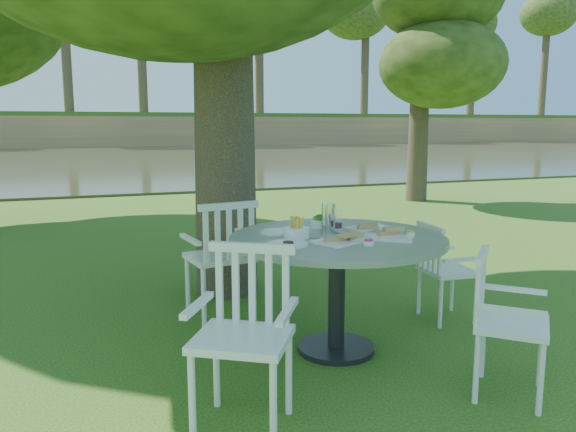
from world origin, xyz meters
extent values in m
plane|color=#20440E|center=(0.00, 0.00, 0.00)|extent=(140.00, 140.00, 0.00)
cylinder|color=black|center=(0.01, -0.79, 0.02)|extent=(0.56, 0.56, 0.04)
cylinder|color=black|center=(0.01, -0.79, 0.43)|extent=(0.12, 0.12, 0.78)
cylinder|color=gray|center=(0.01, -0.79, 0.84)|extent=(1.53, 1.53, 0.04)
cylinder|color=white|center=(1.32, -0.69, 0.20)|extent=(0.03, 0.03, 0.41)
cylinder|color=white|center=(1.36, -0.33, 0.20)|extent=(0.03, 0.03, 0.41)
cylinder|color=white|center=(1.00, -0.66, 0.20)|extent=(0.03, 0.03, 0.41)
cylinder|color=white|center=(1.03, -0.30, 0.20)|extent=(0.03, 0.03, 0.41)
cube|color=white|center=(1.18, -0.50, 0.42)|extent=(0.41, 0.45, 0.04)
cube|color=white|center=(1.00, -0.48, 0.61)|extent=(0.07, 0.42, 0.41)
cylinder|color=white|center=(-0.42, 0.48, 0.25)|extent=(0.04, 0.04, 0.50)
cylinder|color=white|center=(-0.86, 0.41, 0.25)|extent=(0.04, 0.04, 0.50)
cylinder|color=white|center=(-0.36, 0.08, 0.25)|extent=(0.04, 0.04, 0.50)
cylinder|color=white|center=(-0.80, 0.02, 0.25)|extent=(0.04, 0.04, 0.50)
cube|color=white|center=(-0.61, 0.25, 0.52)|extent=(0.58, 0.54, 0.04)
cube|color=white|center=(-0.57, 0.03, 0.76)|extent=(0.51, 0.12, 0.51)
cylinder|color=white|center=(-1.20, -1.62, 0.24)|extent=(0.04, 0.04, 0.48)
cylinder|color=white|center=(-0.84, -1.85, 0.24)|extent=(0.04, 0.04, 0.48)
cylinder|color=white|center=(-1.00, -1.29, 0.24)|extent=(0.04, 0.04, 0.48)
cylinder|color=white|center=(-0.63, -1.52, 0.24)|extent=(0.04, 0.04, 0.48)
cube|color=white|center=(-0.92, -1.57, 0.51)|extent=(0.66, 0.65, 0.04)
cube|color=white|center=(-0.80, -1.39, 0.73)|extent=(0.44, 0.30, 0.50)
cylinder|color=white|center=(0.70, -2.03, 0.22)|extent=(0.03, 0.03, 0.43)
cylinder|color=white|center=(0.97, -1.76, 0.22)|extent=(0.03, 0.03, 0.43)
cylinder|color=white|center=(0.45, -1.79, 0.22)|extent=(0.03, 0.03, 0.43)
cylinder|color=white|center=(0.72, -1.52, 0.22)|extent=(0.03, 0.03, 0.43)
cube|color=white|center=(0.71, -1.78, 0.45)|extent=(0.60, 0.60, 0.04)
cube|color=white|center=(0.57, -1.64, 0.66)|extent=(0.34, 0.34, 0.44)
cube|color=white|center=(-0.03, -0.97, 0.87)|extent=(0.48, 0.39, 0.02)
cube|color=white|center=(0.28, -0.99, 0.87)|extent=(0.43, 0.40, 0.01)
cube|color=white|center=(0.35, -0.61, 0.86)|extent=(0.37, 0.27, 0.01)
cylinder|color=white|center=(-0.43, -0.95, 0.86)|extent=(0.28, 0.28, 0.01)
cylinder|color=white|center=(-0.35, -0.53, 0.86)|extent=(0.26, 0.26, 0.01)
cylinder|color=white|center=(-0.29, -0.75, 0.89)|extent=(0.19, 0.19, 0.07)
cylinder|color=white|center=(0.05, -0.44, 0.89)|extent=(0.19, 0.19, 0.06)
cylinder|color=silver|center=(0.02, -0.60, 0.96)|extent=(0.10, 0.10, 0.21)
cylinder|color=white|center=(0.06, -0.70, 0.94)|extent=(0.06, 0.06, 0.17)
cylinder|color=white|center=(-0.14, -0.66, 0.92)|extent=(0.07, 0.07, 0.12)
cylinder|color=white|center=(-0.18, -0.82, 0.92)|extent=(0.07, 0.07, 0.12)
cylinder|color=white|center=(0.07, -1.14, 0.87)|extent=(0.07, 0.07, 0.03)
cylinder|color=white|center=(0.49, -0.97, 0.87)|extent=(0.07, 0.07, 0.03)
cylinder|color=white|center=(0.41, -0.90, 0.87)|extent=(0.07, 0.07, 0.03)
cylinder|color=white|center=(-0.46, -1.05, 0.87)|extent=(0.08, 0.08, 0.03)
ellipsoid|color=#233611|center=(5.17, 6.10, 2.84)|extent=(3.02, 3.02, 2.12)
cube|color=#31331E|center=(0.00, 23.00, 0.00)|extent=(100.00, 28.00, 0.12)
cube|color=#9F744A|center=(0.00, 38.50, 1.10)|extent=(100.00, 3.00, 2.20)
cube|color=#20440E|center=(0.00, 46.00, 2.35)|extent=(100.00, 18.00, 0.30)
cylinder|color=black|center=(-4.00, 40.50, 8.70)|extent=(0.70, 0.70, 13.00)
cylinder|color=black|center=(5.00, 40.50, 8.70)|extent=(0.70, 0.70, 13.00)
cylinder|color=black|center=(14.00, 40.50, 8.70)|extent=(0.70, 0.70, 13.00)
cylinder|color=black|center=(23.00, 40.50, 8.70)|extent=(0.70, 0.70, 13.00)
ellipsoid|color=#233611|center=(23.00, 40.50, 11.95)|extent=(5.60, 5.60, 4.48)
cylinder|color=black|center=(32.00, 40.50, 8.70)|extent=(0.70, 0.70, 13.00)
ellipsoid|color=#233611|center=(32.00, 40.50, 11.95)|extent=(5.60, 5.60, 4.48)
cylinder|color=black|center=(41.00, 40.50, 8.70)|extent=(0.70, 0.70, 13.00)
ellipsoid|color=#233611|center=(41.00, 40.50, 11.95)|extent=(5.60, 5.60, 4.48)
camera|label=1|loc=(-1.68, -4.33, 1.64)|focal=35.00mm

